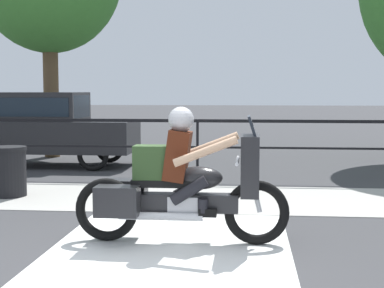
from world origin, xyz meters
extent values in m
plane|color=#38383A|center=(0.00, 0.00, 0.00)|extent=(120.00, 120.00, 0.00)
cube|color=#A8A59E|center=(0.00, 3.40, 0.01)|extent=(44.00, 2.40, 0.01)
cube|color=silver|center=(0.12, -0.20, 0.00)|extent=(2.62, 6.00, 0.01)
cube|color=black|center=(0.00, 5.20, 1.15)|extent=(36.00, 0.04, 0.06)
cube|color=black|center=(0.00, 5.20, 0.65)|extent=(36.00, 0.03, 0.04)
cylinder|color=black|center=(0.00, 5.20, 0.59)|extent=(0.05, 0.05, 1.18)
torus|color=black|center=(1.07, 0.67, 0.37)|extent=(0.73, 0.11, 0.73)
torus|color=black|center=(-0.65, 0.67, 0.37)|extent=(0.73, 0.11, 0.73)
cube|color=#232326|center=(0.21, 0.67, 0.47)|extent=(1.30, 0.22, 0.20)
cube|color=silver|center=(0.24, 0.67, 0.42)|extent=(0.34, 0.26, 0.26)
ellipsoid|color=#232326|center=(0.41, 0.67, 0.75)|extent=(0.54, 0.30, 0.26)
cube|color=black|center=(0.04, 0.67, 0.69)|extent=(0.75, 0.28, 0.08)
cube|color=#232326|center=(0.99, 0.67, 0.90)|extent=(0.20, 0.54, 0.67)
cube|color=#1E232B|center=(1.01, 0.67, 1.34)|extent=(0.10, 0.46, 0.24)
cylinder|color=silver|center=(0.85, 0.67, 0.95)|extent=(0.04, 0.70, 0.04)
cylinder|color=silver|center=(0.00, 0.51, 0.34)|extent=(0.94, 0.09, 0.09)
cube|color=#232326|center=(-0.47, 0.43, 0.51)|extent=(0.48, 0.28, 0.33)
cube|color=#232326|center=(-0.47, 0.91, 0.51)|extent=(0.48, 0.28, 0.33)
cylinder|color=silver|center=(1.04, 0.67, 0.63)|extent=(0.18, 0.06, 0.53)
cube|color=#4C1E0F|center=(0.17, 0.67, 1.00)|extent=(0.32, 0.36, 0.59)
sphere|color=tan|center=(0.21, 0.67, 1.38)|extent=(0.23, 0.23, 0.23)
sphere|color=#B7B7BC|center=(0.21, 0.67, 1.40)|extent=(0.29, 0.29, 0.29)
cylinder|color=black|center=(0.32, 0.52, 0.63)|extent=(0.44, 0.13, 0.34)
cylinder|color=black|center=(0.47, 0.52, 0.46)|extent=(0.11, 0.11, 0.15)
cube|color=black|center=(0.52, 0.52, 0.39)|extent=(0.20, 0.10, 0.09)
cylinder|color=black|center=(0.32, 0.82, 0.63)|extent=(0.44, 0.13, 0.34)
cylinder|color=black|center=(0.47, 0.82, 0.46)|extent=(0.11, 0.11, 0.15)
cube|color=black|center=(0.52, 0.82, 0.39)|extent=(0.20, 0.10, 0.09)
cylinder|color=tan|center=(0.51, 0.37, 1.08)|extent=(0.70, 0.09, 0.35)
cylinder|color=tan|center=(0.51, 0.97, 1.08)|extent=(0.70, 0.09, 0.35)
cube|color=#2D4723|center=(-0.13, 0.67, 0.92)|extent=(0.39, 0.26, 0.39)
cube|color=#232326|center=(-3.57, 7.10, 0.70)|extent=(3.95, 1.62, 0.70)
cube|color=#232326|center=(-3.81, 7.10, 1.36)|extent=(2.05, 1.43, 0.63)
cube|color=#19232D|center=(-2.80, 7.10, 1.36)|extent=(0.04, 1.27, 0.50)
cube|color=#19232D|center=(-3.81, 7.10, 1.36)|extent=(1.89, 1.46, 0.41)
torus|color=black|center=(-2.35, 6.35, 0.35)|extent=(0.69, 0.11, 0.69)
torus|color=black|center=(-2.35, 7.85, 0.35)|extent=(0.69, 0.11, 0.69)
torus|color=black|center=(-4.80, 7.85, 0.35)|extent=(0.69, 0.11, 0.69)
cylinder|color=black|center=(-2.91, 3.27, 0.38)|extent=(0.56, 0.56, 0.76)
cylinder|color=black|center=(-2.91, 3.27, 0.79)|extent=(0.59, 0.59, 0.06)
cylinder|color=brown|center=(-4.11, 8.89, 1.59)|extent=(0.39, 0.39, 3.18)
camera|label=1|loc=(0.97, -5.86, 1.74)|focal=55.00mm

